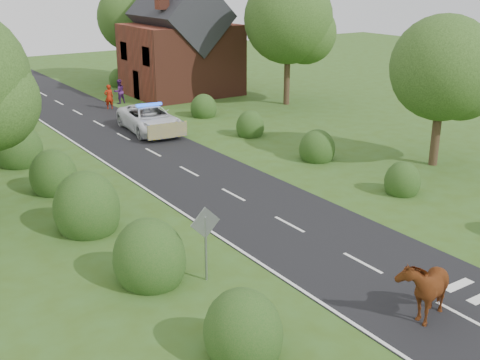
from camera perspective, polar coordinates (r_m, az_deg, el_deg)
ground at (r=21.08m, az=11.54°, el=-7.76°), size 120.00×120.00×0.00m
road at (r=32.50m, az=-7.46°, el=2.19°), size 6.00×70.00×0.02m
road_markings at (r=30.05m, az=-8.38°, el=0.76°), size 4.96×70.00×0.01m
hedgerow_left at (r=27.07m, az=-16.67°, el=-0.33°), size 2.75×50.41×3.00m
hedgerow_right at (r=32.77m, az=5.92°, el=3.38°), size 2.10×45.78×2.10m
tree_right_a at (r=31.60m, az=19.12°, el=9.64°), size 5.33×5.20×7.56m
tree_right_b at (r=44.78m, az=5.03°, el=14.64°), size 6.56×6.40×9.40m
tree_right_c at (r=55.88m, az=-9.92°, el=14.71°), size 6.15×6.00×8.58m
road_sign at (r=18.95m, az=-3.30°, el=-5.02°), size 1.06×0.08×2.53m
house at (r=49.12m, az=-5.67°, el=12.49°), size 8.00×7.40×9.17m
cow at (r=18.24m, az=16.98°, el=-9.98°), size 2.46×1.86×1.55m
police_van at (r=37.68m, az=-8.55°, el=5.76°), size 3.24×6.10×1.77m
pedestrian_red at (r=44.56m, az=-12.32°, el=7.70°), size 0.68×0.48×1.79m
pedestrian_purple at (r=46.43m, az=-11.39°, el=8.22°), size 0.93×0.75×1.80m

